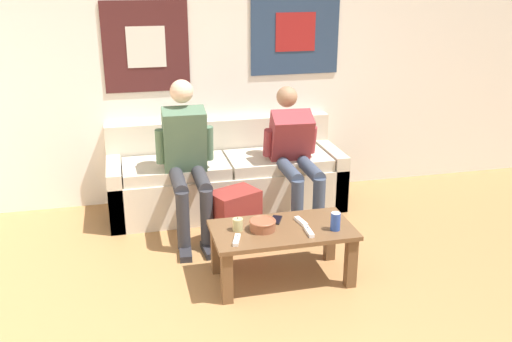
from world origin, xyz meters
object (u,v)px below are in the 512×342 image
at_px(coffee_table, 282,238).
at_px(game_controller_far_center, 301,222).
at_px(person_seated_adult, 187,155).
at_px(person_seated_teen, 295,152).
at_px(ceramic_bowl, 263,224).
at_px(backpack, 236,219).
at_px(game_controller_near_left, 309,232).
at_px(game_controller_near_right, 237,240).
at_px(pillar_candle, 238,225).
at_px(cell_phone, 276,220).
at_px(drink_can_blue, 335,221).
at_px(couch, 226,179).

bearing_deg(coffee_table, game_controller_far_center, 16.98).
bearing_deg(person_seated_adult, person_seated_teen, 2.07).
height_order(ceramic_bowl, game_controller_far_center, ceramic_bowl).
height_order(backpack, game_controller_near_left, backpack).
distance_m(person_seated_adult, game_controller_near_right, 1.12).
bearing_deg(pillar_candle, person_seated_adult, 103.63).
relative_size(person_seated_adult, backpack, 2.77).
bearing_deg(coffee_table, ceramic_bowl, 178.20).
relative_size(game_controller_near_right, cell_phone, 0.97).
height_order(ceramic_bowl, pillar_candle, pillar_candle).
bearing_deg(backpack, pillar_candle, -99.97).
xyz_separation_m(pillar_candle, cell_phone, (0.29, 0.09, -0.04)).
relative_size(game_controller_near_left, cell_phone, 0.96).
bearing_deg(game_controller_far_center, drink_can_blue, -38.97).
distance_m(couch, cell_phone, 1.22).
bearing_deg(person_seated_teen, drink_can_blue, -92.61).
distance_m(coffee_table, game_controller_near_left, 0.21).
distance_m(game_controller_near_right, cell_phone, 0.42).
distance_m(pillar_candle, game_controller_far_center, 0.45).
xyz_separation_m(coffee_table, person_seated_teen, (0.39, 0.98, 0.29)).
xyz_separation_m(couch, person_seated_adult, (-0.39, -0.39, 0.38)).
distance_m(drink_can_blue, game_controller_near_right, 0.68).
height_order(drink_can_blue, game_controller_near_right, drink_can_blue).
bearing_deg(ceramic_bowl, coffee_table, -1.80).
relative_size(backpack, pillar_candle, 4.60).
bearing_deg(couch, game_controller_near_right, -98.08).
xyz_separation_m(person_seated_teen, game_controller_far_center, (-0.24, -0.93, -0.20)).
relative_size(coffee_table, person_seated_teen, 0.87).
relative_size(pillar_candle, game_controller_far_center, 0.65).
bearing_deg(pillar_candle, game_controller_far_center, 1.06).
xyz_separation_m(ceramic_bowl, cell_phone, (0.13, 0.12, -0.03)).
bearing_deg(game_controller_far_center, ceramic_bowl, -171.95).
height_order(game_controller_near_right, cell_phone, game_controller_near_right).
bearing_deg(pillar_candle, backpack, 80.03).
relative_size(person_seated_teen, drink_can_blue, 8.88).
xyz_separation_m(game_controller_near_left, cell_phone, (-0.16, 0.25, -0.01)).
bearing_deg(game_controller_far_center, couch, 102.24).
bearing_deg(drink_can_blue, cell_phone, 145.55).
distance_m(person_seated_teen, backpack, 0.80).
bearing_deg(game_controller_far_center, pillar_candle, -178.94).
relative_size(game_controller_near_right, game_controller_far_center, 1.00).
bearing_deg(backpack, person_seated_teen, 32.71).
distance_m(backpack, game_controller_near_right, 0.77).
bearing_deg(person_seated_teen, game_controller_far_center, -104.42).
distance_m(game_controller_near_right, game_controller_far_center, 0.52).
relative_size(couch, drink_can_blue, 16.50).
relative_size(pillar_candle, game_controller_near_right, 0.65).
bearing_deg(person_seated_adult, ceramic_bowl, -67.82).
relative_size(couch, ceramic_bowl, 11.26).
xyz_separation_m(person_seated_teen, ceramic_bowl, (-0.52, -0.97, -0.17)).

